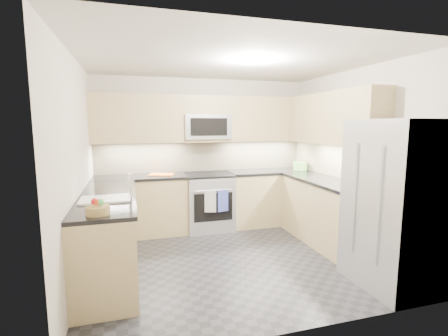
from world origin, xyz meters
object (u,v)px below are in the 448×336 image
Objects in this scene: utensil_bowl at (300,166)px; microwave at (206,127)px; refrigerator at (394,205)px; fruit_basket at (98,210)px; cutting_board at (162,174)px; gas_range at (208,202)px.

microwave is at bearing 172.80° from utensil_bowl.
fruit_basket is at bearing 173.60° from refrigerator.
refrigerator reaches higher than utensil_bowl.
microwave is 0.42× the size of refrigerator.
microwave is 1.99× the size of cutting_board.
fruit_basket is (-1.52, -2.09, 0.52)m from gas_range.
cutting_board is (-0.75, 0.06, 0.49)m from gas_range.
cutting_board is 1.82× the size of fruit_basket.
fruit_basket is at bearing -126.09° from gas_range.
refrigerator is 3.32m from cutting_board.
refrigerator reaches higher than fruit_basket.
refrigerator is 8.60× the size of fruit_basket.
utensil_bowl is at bearing -7.20° from microwave.
utensil_bowl is at bearing -2.88° from gas_range.
gas_range is at bearing 53.91° from fruit_basket.
fruit_basket is at bearing -124.52° from microwave.
refrigerator is (1.45, -2.43, 0.45)m from gas_range.
utensil_bowl is (0.20, 2.34, 0.11)m from refrigerator.
cutting_board reaches higher than gas_range.
gas_range is 1.20× the size of microwave.
gas_range is at bearing 120.88° from refrigerator.
utensil_bowl reaches higher than fruit_basket.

